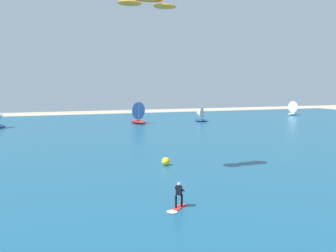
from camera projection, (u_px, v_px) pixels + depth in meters
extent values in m
cube|color=navy|center=(102.00, 139.00, 52.33)|extent=(160.00, 90.00, 0.10)
cube|color=red|center=(179.00, 207.00, 22.98)|extent=(1.33, 1.27, 0.05)
cylinder|color=black|center=(176.00, 201.00, 22.83)|extent=(0.14, 0.14, 0.80)
cylinder|color=black|center=(182.00, 200.00, 23.04)|extent=(0.14, 0.14, 0.80)
cube|color=black|center=(179.00, 190.00, 22.85)|extent=(0.41, 0.41, 0.60)
sphere|color=beige|center=(179.00, 184.00, 22.81)|extent=(0.22, 0.22, 0.22)
cylinder|color=black|center=(176.00, 189.00, 23.02)|extent=(0.43, 0.41, 0.39)
cylinder|color=black|center=(183.00, 190.00, 22.82)|extent=(0.43, 0.41, 0.39)
ellipsoid|color=white|center=(172.00, 212.00, 22.15)|extent=(0.92, 0.92, 0.08)
ellipsoid|color=orange|center=(130.00, 3.00, 28.46)|extent=(2.07, 1.73, 0.31)
ellipsoid|color=orange|center=(165.00, 6.00, 29.64)|extent=(2.07, 1.73, 0.31)
ellipsoid|color=navy|center=(201.00, 121.00, 76.15)|extent=(2.77, 2.78, 0.55)
cylinder|color=silver|center=(202.00, 112.00, 75.89)|extent=(0.09, 0.09, 2.92)
cone|color=silver|center=(199.00, 113.00, 76.18)|extent=(2.64, 2.64, 2.46)
ellipsoid|color=maroon|center=(138.00, 122.00, 72.21)|extent=(3.23, 4.37, 0.79)
cylinder|color=silver|center=(139.00, 110.00, 71.79)|extent=(0.13, 0.13, 4.19)
cone|color=#3F72CC|center=(136.00, 110.00, 72.43)|extent=(3.97, 3.27, 3.52)
ellipsoid|color=white|center=(293.00, 114.00, 92.85)|extent=(3.64, 2.07, 0.65)
cylinder|color=silver|center=(293.00, 106.00, 92.52)|extent=(0.11, 0.11, 3.45)
cone|color=white|center=(295.00, 107.00, 92.97)|extent=(2.23, 3.20, 2.90)
sphere|color=yellow|center=(166.00, 161.00, 35.04)|extent=(0.80, 0.80, 0.80)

